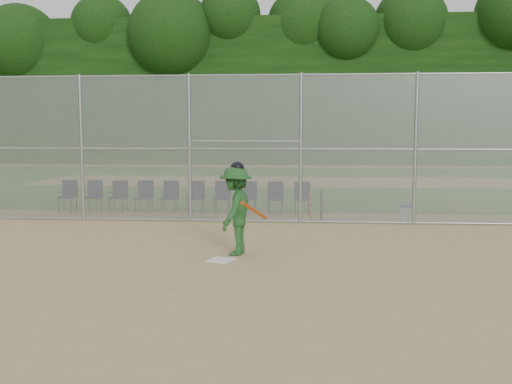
# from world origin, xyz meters

# --- Properties ---
(ground) EXTENTS (100.00, 100.00, 0.00)m
(ground) POSITION_xyz_m (0.00, 0.00, 0.00)
(ground) COLOR tan
(ground) RESTS_ON ground
(grass_strip) EXTENTS (100.00, 100.00, 0.00)m
(grass_strip) POSITION_xyz_m (0.00, 18.00, 0.01)
(grass_strip) COLOR #33621D
(grass_strip) RESTS_ON ground
(dirt_patch_far) EXTENTS (24.00, 24.00, 0.00)m
(dirt_patch_far) POSITION_xyz_m (0.00, 18.00, 0.01)
(dirt_patch_far) COLOR tan
(dirt_patch_far) RESTS_ON ground
(backstop_fence) EXTENTS (16.09, 0.09, 4.00)m
(backstop_fence) POSITION_xyz_m (0.00, 5.00, 2.07)
(backstop_fence) COLOR gray
(backstop_fence) RESTS_ON ground
(treeline) EXTENTS (81.00, 60.00, 11.00)m
(treeline) POSITION_xyz_m (0.00, 20.00, 5.50)
(treeline) COLOR black
(treeline) RESTS_ON ground
(home_plate) EXTENTS (0.56, 0.56, 0.02)m
(home_plate) POSITION_xyz_m (-0.51, 0.38, 0.01)
(home_plate) COLOR white
(home_plate) RESTS_ON ground
(batter_at_plate) EXTENTS (1.08, 1.39, 1.87)m
(batter_at_plate) POSITION_xyz_m (-0.28, 0.94, 0.90)
(batter_at_plate) COLOR #215322
(batter_at_plate) RESTS_ON ground
(water_cooler) EXTENTS (0.38, 0.38, 0.48)m
(water_cooler) POSITION_xyz_m (3.88, 5.39, 0.24)
(water_cooler) COLOR white
(water_cooler) RESTS_ON ground
(spare_bats) EXTENTS (0.36, 0.28, 0.84)m
(spare_bats) POSITION_xyz_m (1.43, 5.46, 0.42)
(spare_bats) COLOR #D84C14
(spare_bats) RESTS_ON ground
(chair_0) EXTENTS (0.54, 0.52, 0.96)m
(chair_0) POSITION_xyz_m (-6.19, 6.73, 0.48)
(chair_0) COLOR black
(chair_0) RESTS_ON ground
(chair_1) EXTENTS (0.54, 0.52, 0.96)m
(chair_1) POSITION_xyz_m (-5.38, 6.73, 0.48)
(chair_1) COLOR black
(chair_1) RESTS_ON ground
(chair_2) EXTENTS (0.54, 0.52, 0.96)m
(chair_2) POSITION_xyz_m (-4.58, 6.73, 0.48)
(chair_2) COLOR black
(chair_2) RESTS_ON ground
(chair_3) EXTENTS (0.54, 0.52, 0.96)m
(chair_3) POSITION_xyz_m (-3.77, 6.73, 0.48)
(chair_3) COLOR black
(chair_3) RESTS_ON ground
(chair_4) EXTENTS (0.54, 0.52, 0.96)m
(chair_4) POSITION_xyz_m (-2.97, 6.73, 0.48)
(chair_4) COLOR black
(chair_4) RESTS_ON ground
(chair_5) EXTENTS (0.54, 0.52, 0.96)m
(chair_5) POSITION_xyz_m (-2.16, 6.73, 0.48)
(chair_5) COLOR black
(chair_5) RESTS_ON ground
(chair_6) EXTENTS (0.54, 0.52, 0.96)m
(chair_6) POSITION_xyz_m (-1.36, 6.73, 0.48)
(chair_6) COLOR black
(chair_6) RESTS_ON ground
(chair_7) EXTENTS (0.54, 0.52, 0.96)m
(chair_7) POSITION_xyz_m (-0.56, 6.73, 0.48)
(chair_7) COLOR black
(chair_7) RESTS_ON ground
(chair_8) EXTENTS (0.54, 0.52, 0.96)m
(chair_8) POSITION_xyz_m (0.25, 6.73, 0.48)
(chair_8) COLOR black
(chair_8) RESTS_ON ground
(chair_9) EXTENTS (0.54, 0.52, 0.96)m
(chair_9) POSITION_xyz_m (1.05, 6.73, 0.48)
(chair_9) COLOR black
(chair_9) RESTS_ON ground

